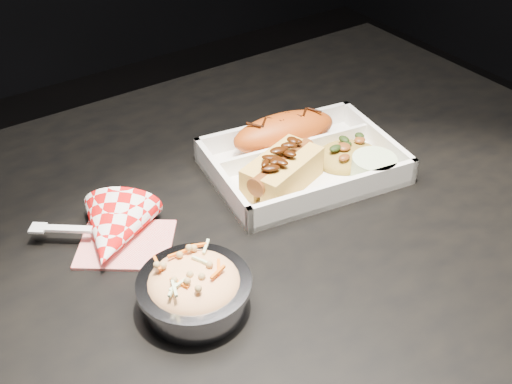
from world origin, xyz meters
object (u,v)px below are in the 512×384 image
at_px(dining_table, 227,284).
at_px(foil_coleslaw_cup, 194,288).
at_px(napkin_fork, 113,233).
at_px(hotdog, 282,169).
at_px(fried_pastry, 284,132).
at_px(food_tray, 302,165).

height_order(dining_table, foil_coleslaw_cup, foil_coleslaw_cup).
xyz_separation_m(dining_table, napkin_fork, (-0.12, 0.05, 0.11)).
height_order(hotdog, napkin_fork, napkin_fork).
xyz_separation_m(fried_pastry, napkin_fork, (-0.29, -0.05, -0.02)).
xyz_separation_m(food_tray, fried_pastry, (0.01, 0.05, 0.02)).
distance_m(food_tray, hotdog, 0.06).
distance_m(fried_pastry, napkin_fork, 0.29).
bearing_deg(food_tray, dining_table, -153.61).
height_order(fried_pastry, hotdog, hotdog).
relative_size(dining_table, food_tray, 4.36).
bearing_deg(hotdog, fried_pastry, 33.50).
height_order(food_tray, hotdog, hotdog).
bearing_deg(foil_coleslaw_cup, napkin_fork, 100.99).
height_order(food_tray, napkin_fork, napkin_fork).
height_order(dining_table, food_tray, food_tray).
bearing_deg(foil_coleslaw_cup, food_tray, 28.99).
height_order(dining_table, hotdog, hotdog).
bearing_deg(hotdog, foil_coleslaw_cup, -168.08).
distance_m(dining_table, napkin_fork, 0.17).
distance_m(dining_table, fried_pastry, 0.23).
xyz_separation_m(hotdog, foil_coleslaw_cup, (-0.20, -0.12, -0.00)).
relative_size(food_tray, foil_coleslaw_cup, 2.28).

